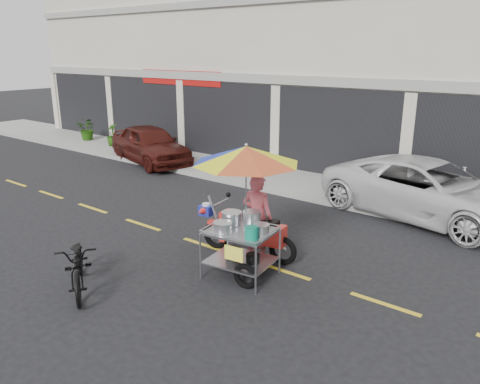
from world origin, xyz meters
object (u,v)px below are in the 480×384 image
Objects in this scene: maroon_sedan at (150,144)px; food_vendor_rig at (249,190)px; near_bicycle at (79,264)px; white_pickup at (428,190)px.

maroon_sedan is 9.47m from food_vendor_rig.
maroon_sedan is at bearing 75.78° from near_bicycle.
food_vendor_rig reaches higher than maroon_sedan.
white_pickup is at bearing -72.99° from maroon_sedan.
maroon_sedan is at bearing 102.22° from white_pickup.
maroon_sedan reaches higher than near_bicycle.
near_bicycle is (-3.64, -7.48, -0.24)m from white_pickup.
near_bicycle is at bearing 165.19° from white_pickup.
white_pickup is at bearing 62.67° from food_vendor_rig.
food_vendor_rig is (8.11, -4.82, 0.87)m from maroon_sedan.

